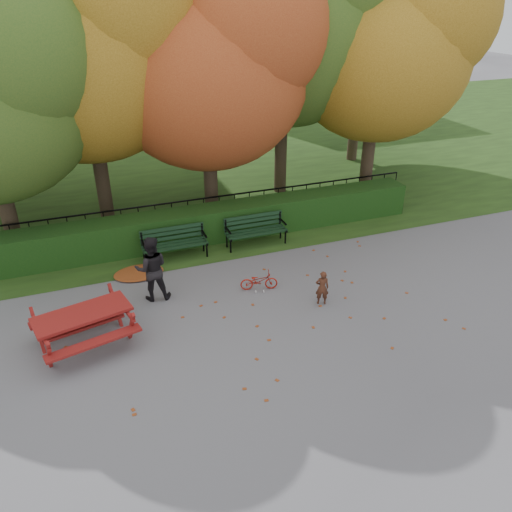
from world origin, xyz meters
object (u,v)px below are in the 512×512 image
object	(u,v)px
tree_c	(219,62)
bench_left	(174,241)
tree_e	(393,46)
child	(322,288)
tree_d	(298,14)
bench_right	(255,228)
picnic_table	(83,320)
tree_b	(95,42)
bicycle	(259,281)
adult	(152,269)
tree_g	(374,26)

from	to	relation	value
tree_c	bench_left	bearing A→B (deg)	-133.36
tree_e	child	distance (m)	8.84
tree_d	bench_right	bearing A→B (deg)	-128.23
bench_right	picnic_table	world-z (taller)	picnic_table
tree_b	bench_left	world-z (taller)	tree_b
tree_c	bench_right	world-z (taller)	tree_c
tree_c	bicycle	distance (m)	6.55
tree_b	child	distance (m)	9.12
tree_c	tree_d	xyz separation A→B (m)	(3.04, 1.27, 1.16)
tree_e	bicycle	bearing A→B (deg)	-144.28
child	adult	world-z (taller)	adult
tree_d	adult	size ratio (longest dim) A/B	5.84
tree_b	tree_d	bearing A→B (deg)	4.38
tree_d	tree_g	xyz separation A→B (m)	(4.46, 2.53, -0.61)
child	tree_b	bearing A→B (deg)	-38.81
tree_g	bicycle	world-z (taller)	tree_g
tree_e	tree_g	xyz separation A→B (m)	(1.81, 3.99, 0.29)
tree_b	tree_e	bearing A→B (deg)	-6.21
tree_g	child	world-z (taller)	tree_g
tree_d	tree_e	xyz separation A→B (m)	(2.64, -1.46, -0.90)
picnic_table	adult	size ratio (longest dim) A/B	1.36
adult	tree_e	bearing A→B (deg)	-147.72
tree_e	bicycle	world-z (taller)	tree_e
tree_g	adult	distance (m)	13.97
tree_b	tree_g	world-z (taller)	tree_b
tree_d	tree_b	bearing A→B (deg)	-175.62
tree_c	bench_left	distance (m)	5.31
tree_b	tree_c	world-z (taller)	tree_b
bench_right	tree_b	bearing A→B (deg)	139.33
tree_e	adult	world-z (taller)	tree_e
tree_d	bicycle	world-z (taller)	tree_d
bench_left	picnic_table	size ratio (longest dim) A/B	0.81
tree_c	tree_d	size ratio (longest dim) A/B	0.84
bicycle	adult	bearing A→B (deg)	92.70
tree_e	child	world-z (taller)	tree_e
adult	bicycle	size ratio (longest dim) A/B	1.75
bench_left	tree_g	bearing A→B (deg)	32.17
tree_d	adult	distance (m)	9.65
tree_c	adult	distance (m)	6.52
bench_left	child	distance (m)	4.49
tree_b	tree_g	size ratio (longest dim) A/B	1.03
tree_d	bench_left	world-z (taller)	tree_d
tree_b	tree_d	size ratio (longest dim) A/B	0.92
tree_d	child	xyz separation A→B (m)	(-2.39, -7.05, -5.54)
picnic_table	bicycle	bearing A→B (deg)	-2.62
tree_g	bench_right	bearing A→B (deg)	-140.05
tree_c	tree_e	bearing A→B (deg)	-1.93
tree_c	tree_g	xyz separation A→B (m)	(7.50, 3.80, 0.55)
tree_b	tree_c	bearing A→B (deg)	-13.45
bench_left	tree_e	bearing A→B (deg)	14.81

